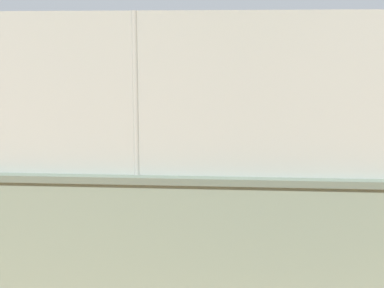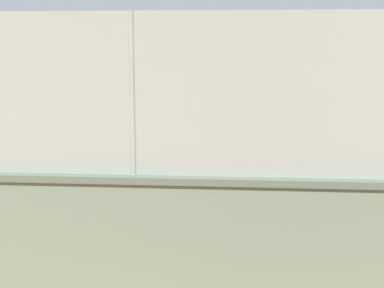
{
  "view_description": "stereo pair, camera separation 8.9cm",
  "coord_description": "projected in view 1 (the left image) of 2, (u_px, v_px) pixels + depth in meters",
  "views": [
    {
      "loc": [
        -1.38,
        17.96,
        3.06
      ],
      "look_at": [
        -0.26,
        7.55,
        1.24
      ],
      "focal_mm": 52.65,
      "sensor_mm": 36.0,
      "label": 1
    },
    {
      "loc": [
        -1.47,
        17.95,
        3.06
      ],
      "look_at": [
        -0.26,
        7.55,
        1.24
      ],
      "focal_mm": 52.65,
      "sensor_mm": 36.0,
      "label": 2
    }
  ],
  "objects": [
    {
      "name": "perimeter_wall",
      "position": [
        283.0,
        245.0,
        6.45
      ],
      "size": [
        23.98,
        1.09,
        1.61
      ],
      "color": "slate",
      "rests_on": "ground_plane"
    },
    {
      "name": "player_near_wall_returning",
      "position": [
        198.0,
        126.0,
        15.05
      ],
      "size": [
        0.75,
        1.27,
        1.62
      ],
      "color": "black",
      "rests_on": "ground_plane"
    },
    {
      "name": "ground_plane",
      "position": [
        209.0,
        142.0,
        18.27
      ],
      "size": [
        260.0,
        260.0,
        0.0
      ],
      "primitive_type": "plane",
      "color": "#B27247"
    },
    {
      "name": "fence_panel_on_wall",
      "position": [
        287.0,
        96.0,
        6.16
      ],
      "size": [
        23.56,
        0.81,
        1.84
      ],
      "color": "gray",
      "rests_on": "perimeter_wall"
    },
    {
      "name": "player_foreground_swinging",
      "position": [
        264.0,
        151.0,
        11.68
      ],
      "size": [
        1.05,
        0.87,
        1.56
      ],
      "color": "navy",
      "rests_on": "ground_plane"
    },
    {
      "name": "sports_ball",
      "position": [
        135.0,
        114.0,
        13.71
      ],
      "size": [
        0.22,
        0.22,
        0.22
      ],
      "primitive_type": "sphere",
      "color": "orange"
    },
    {
      "name": "player_baseline_waiting",
      "position": [
        73.0,
        137.0,
        12.86
      ],
      "size": [
        0.73,
        1.07,
        1.72
      ],
      "color": "#591919",
      "rests_on": "ground_plane"
    }
  ]
}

